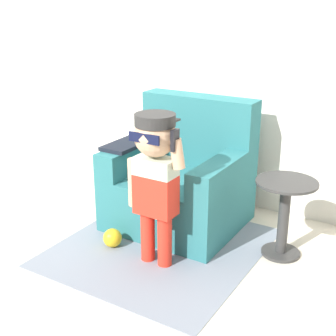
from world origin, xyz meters
name	(u,v)px	position (x,y,z in m)	size (l,w,h in m)	color
ground_plane	(144,222)	(0.00, 0.00, 0.00)	(10.00, 10.00, 0.00)	beige
wall_back	(192,47)	(0.00, 0.76, 1.30)	(10.00, 0.05, 2.60)	silver
armchair	(182,181)	(0.25, 0.17, 0.35)	(0.96, 0.86, 0.97)	#286B70
person_child	(155,167)	(0.41, -0.46, 0.68)	(0.42, 0.31, 1.02)	red
side_table	(284,211)	(1.10, 0.08, 0.33)	(0.41, 0.41, 0.55)	#333333
rug	(160,247)	(0.33, -0.28, 0.00)	(1.34, 1.42, 0.01)	gray
toy_ball	(112,238)	(0.03, -0.44, 0.07)	(0.13, 0.13, 0.13)	yellow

